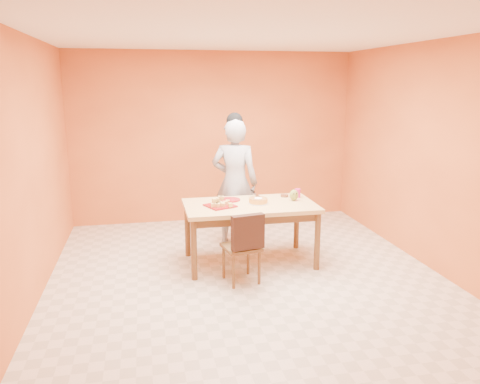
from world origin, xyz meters
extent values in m
plane|color=beige|center=(0.00, 0.00, 0.00)|extent=(5.00, 5.00, 0.00)
plane|color=white|center=(0.00, 0.00, 2.70)|extent=(5.00, 5.00, 0.00)
plane|color=orange|center=(0.00, 2.50, 1.35)|extent=(4.50, 0.00, 4.50)
plane|color=orange|center=(-2.25, 0.00, 1.35)|extent=(0.00, 5.00, 5.00)
plane|color=orange|center=(2.25, 0.00, 1.35)|extent=(0.00, 5.00, 5.00)
cube|color=#E2B376|center=(0.13, 0.47, 0.73)|extent=(1.60, 0.90, 0.05)
cube|color=brown|center=(0.13, 0.47, 0.66)|extent=(1.48, 0.78, 0.10)
cylinder|color=brown|center=(-0.61, 0.08, 0.35)|extent=(0.07, 0.07, 0.71)
cylinder|color=brown|center=(-0.61, 0.86, 0.35)|extent=(0.07, 0.07, 0.71)
cylinder|color=brown|center=(0.87, 0.08, 0.35)|extent=(0.07, 0.07, 0.71)
cylinder|color=brown|center=(0.87, 0.86, 0.35)|extent=(0.07, 0.07, 0.71)
imported|color=#969698|center=(0.09, 1.22, 0.87)|extent=(0.74, 0.61, 1.74)
cube|color=maroon|center=(-0.24, 0.43, 0.77)|extent=(0.40, 0.40, 0.02)
cylinder|color=maroon|center=(-0.07, 0.70, 0.77)|extent=(0.27, 0.27, 0.02)
cylinder|color=white|center=(0.24, 0.47, 0.77)|extent=(0.30, 0.30, 0.01)
cylinder|color=gold|center=(0.24, 0.47, 0.80)|extent=(0.26, 0.26, 0.05)
cube|color=silver|center=(0.25, 0.65, 0.83)|extent=(0.07, 0.24, 0.01)
ellipsoid|color=olive|center=(0.71, 0.52, 0.83)|extent=(0.13, 0.11, 0.14)
cylinder|color=#D41F78|center=(0.81, 0.68, 0.82)|extent=(0.10, 0.10, 0.11)
cylinder|color=#37180F|center=(0.66, 0.74, 0.77)|extent=(0.12, 0.12, 0.03)
camera|label=1|loc=(-1.11, -4.93, 2.21)|focal=35.00mm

